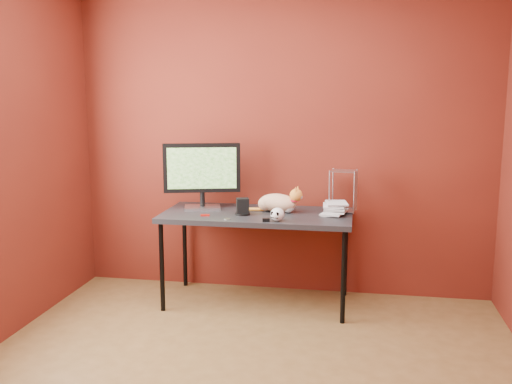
% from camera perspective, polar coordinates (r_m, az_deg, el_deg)
% --- Properties ---
extents(room, '(3.52, 3.52, 2.61)m').
position_cam_1_polar(room, '(3.07, -1.58, 5.19)').
color(room, brown).
rests_on(room, ground).
extents(desk, '(1.50, 0.70, 0.75)m').
position_cam_1_polar(desk, '(4.55, 0.10, -2.73)').
color(desk, black).
rests_on(desk, ground).
extents(monitor, '(0.61, 0.27, 0.54)m').
position_cam_1_polar(monitor, '(4.66, -5.42, 1.94)').
color(monitor, '#ACACB1').
rests_on(monitor, desk).
extents(cat, '(0.47, 0.24, 0.22)m').
position_cam_1_polar(cat, '(4.57, 2.20, -1.07)').
color(cat, '#C56C29').
rests_on(cat, desk).
extents(skull_mug, '(0.11, 0.11, 0.10)m').
position_cam_1_polar(skull_mug, '(4.24, 2.15, -2.25)').
color(skull_mug, silver).
rests_on(skull_mug, desk).
extents(speaker, '(0.11, 0.11, 0.13)m').
position_cam_1_polar(speaker, '(4.46, -1.34, -1.53)').
color(speaker, black).
rests_on(speaker, desk).
extents(book_stack, '(0.21, 0.25, 1.09)m').
position_cam_1_polar(book_stack, '(4.46, 7.03, 4.67)').
color(book_stack, beige).
rests_on(book_stack, desk).
extents(wire_rack, '(0.21, 0.18, 0.34)m').
position_cam_1_polar(wire_rack, '(4.62, 8.71, 0.13)').
color(wire_rack, '#ACACB1').
rests_on(wire_rack, desk).
extents(pocket_knife, '(0.07, 0.04, 0.01)m').
position_cam_1_polar(pocket_knife, '(4.44, -5.11, -2.32)').
color(pocket_knife, '#A6130C').
rests_on(pocket_knife, desk).
extents(black_gadget, '(0.06, 0.04, 0.03)m').
position_cam_1_polar(black_gadget, '(4.24, 1.01, -2.81)').
color(black_gadget, black).
rests_on(black_gadget, desk).
extents(washer, '(0.05, 0.05, 0.00)m').
position_cam_1_polar(washer, '(4.32, -2.92, -2.72)').
color(washer, '#ACACB1').
rests_on(washer, desk).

